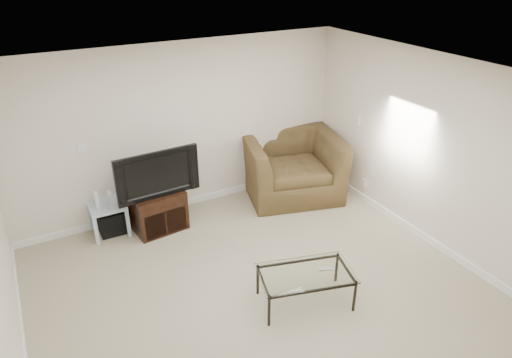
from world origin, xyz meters
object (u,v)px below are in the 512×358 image
tv_stand (159,211)px  recliner (292,156)px  coffee_table (305,288)px  subwoofer (111,221)px  side_table (109,219)px  television (155,172)px

tv_stand → recliner: size_ratio=0.47×
coffee_table → tv_stand: bearing=112.8°
tv_stand → coffee_table: size_ratio=0.67×
tv_stand → subwoofer: tv_stand is taller
tv_stand → recliner: recliner is taller
tv_stand → side_table: bearing=154.7°
coffee_table → side_table: bearing=122.6°
television → side_table: bearing=155.7°
tv_stand → coffee_table: bearing=-73.0°
subwoofer → coffee_table: (1.57, -2.51, 0.04)m
television → recliner: 2.23m
side_table → subwoofer: bearing=32.8°
television → coffee_table: 2.53m
tv_stand → recliner: 2.25m
subwoofer → recliner: size_ratio=0.23×
television → side_table: television is taller
side_table → tv_stand: bearing=-19.6°
side_table → recliner: bearing=-4.6°
side_table → coffee_table: side_table is taller
side_table → recliner: recliner is taller
side_table → subwoofer: size_ratio=1.39×
tv_stand → recliner: bearing=-5.7°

